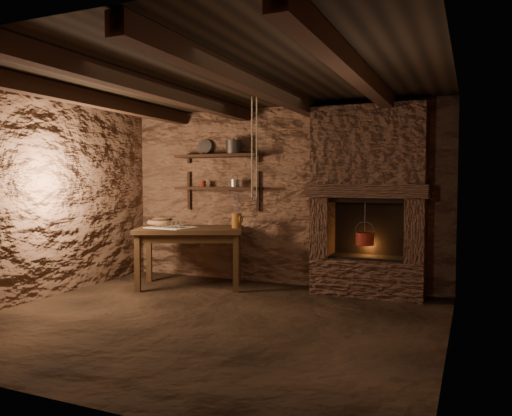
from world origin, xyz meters
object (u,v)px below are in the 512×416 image
at_px(stoneware_jug, 237,213).
at_px(iron_stockpot, 234,148).
at_px(work_table, 190,255).
at_px(wooden_bowl, 161,222).
at_px(red_pot, 365,238).

height_order(stoneware_jug, iron_stockpot, iron_stockpot).
distance_m(work_table, stoneware_jug, 0.83).
relative_size(work_table, iron_stockpot, 7.17).
bearing_deg(wooden_bowl, work_table, -11.99).
height_order(work_table, wooden_bowl, wooden_bowl).
distance_m(wooden_bowl, iron_stockpot, 1.44).
height_order(wooden_bowl, red_pot, red_pot).
height_order(iron_stockpot, red_pot, iron_stockpot).
bearing_deg(iron_stockpot, stoneware_jug, -58.93).
xyz_separation_m(iron_stockpot, red_pot, (1.83, -0.12, -1.14)).
relative_size(wooden_bowl, red_pot, 0.69).
bearing_deg(stoneware_jug, red_pot, 5.62).
distance_m(work_table, wooden_bowl, 0.69).
xyz_separation_m(wooden_bowl, iron_stockpot, (0.93, 0.41, 1.02)).
bearing_deg(stoneware_jug, iron_stockpot, 119.49).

